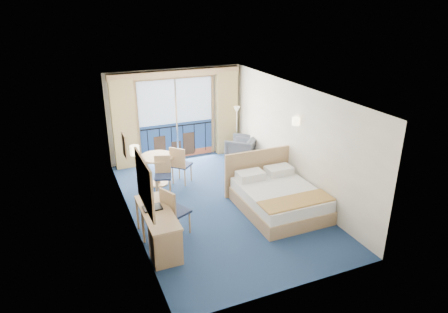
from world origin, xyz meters
The scene contains 22 objects.
floor centered at (0.00, 0.00, 0.00)m, with size 6.50×6.50×0.00m, color navy.
room_walls centered at (0.00, 0.00, 1.78)m, with size 4.04×6.54×2.72m.
balcony_door centered at (-0.01, 3.22, 1.14)m, with size 2.36×0.03×2.52m.
curtain_left centered at (-1.55, 3.07, 1.28)m, with size 0.65×0.22×2.55m, color tan.
curtain_right centered at (1.55, 3.07, 1.28)m, with size 0.65×0.22×2.55m, color tan.
pelmet centered at (0.00, 3.10, 2.58)m, with size 3.80×0.25×0.18m, color tan.
mirror centered at (-1.97, -1.50, 1.55)m, with size 0.05×1.25×0.95m.
wall_print centered at (-1.97, 0.45, 1.60)m, with size 0.04×0.42×0.52m.
sconce_left centered at (-1.94, -0.60, 1.85)m, with size 0.18×0.18×0.18m, color #FDE9B1.
sconce_right centered at (1.94, -0.15, 1.85)m, with size 0.18×0.18×0.18m, color #FDE9B1.
bed centered at (1.16, -0.79, 0.31)m, with size 1.78×2.12×1.12m.
nightstand centered at (1.79, 0.63, 0.24)m, with size 0.37×0.36×0.49m, color #A78158.
phone centered at (1.78, 0.60, 0.53)m, with size 0.18×0.14×0.08m, color white.
armchair centered at (1.65, 2.16, 0.38)m, with size 0.81×0.83×0.76m, color #3F454C.
floor_lamp centered at (1.72, 2.68, 1.17)m, with size 0.21×0.21×1.55m.
desk centered at (-1.71, -1.57, 0.42)m, with size 0.56×1.62×0.76m.
desk_chair centered at (-1.34, -0.91, 0.59)m, with size 0.61×0.60×1.05m.
folder centered at (-1.76, -1.00, 0.77)m, with size 0.36×0.27×0.03m, color black.
desk_lamp centered at (-1.75, -0.59, 1.07)m, with size 0.11×0.11×0.42m.
round_table centered at (-1.02, 1.60, 0.60)m, with size 0.88×0.88×0.79m.
table_chair_a centered at (-0.48, 1.40, 0.58)m, with size 0.63×0.63×1.03m.
table_chair_b centered at (-1.01, 1.10, 0.53)m, with size 0.51×0.51×0.94m.
Camera 1 is at (-3.14, -7.80, 4.55)m, focal length 32.00 mm.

